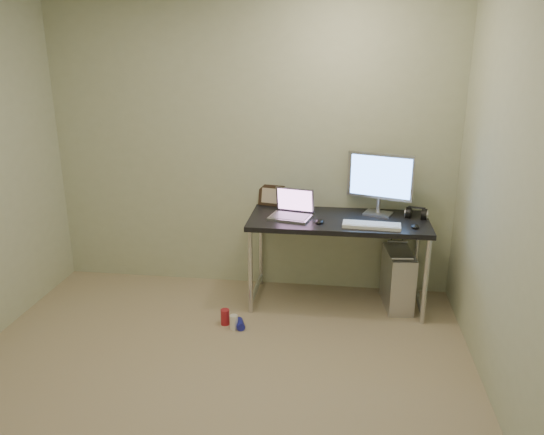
{
  "coord_description": "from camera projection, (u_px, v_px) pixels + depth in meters",
  "views": [
    {
      "loc": [
        0.78,
        -2.7,
        2.08
      ],
      "look_at": [
        0.28,
        1.08,
        0.85
      ],
      "focal_mm": 35.0,
      "sensor_mm": 36.0,
      "label": 1
    }
  ],
  "objects": [
    {
      "name": "monitor",
      "position": [
        380.0,
        179.0,
        4.33
      ],
      "size": [
        0.53,
        0.23,
        0.51
      ],
      "rotation": [
        0.0,
        0.0,
        -0.33
      ],
      "color": "silver",
      "rests_on": "desk"
    },
    {
      "name": "mouse_left",
      "position": [
        320.0,
        221.0,
        4.2
      ],
      "size": [
        0.09,
        0.12,
        0.04
      ],
      "primitive_type": "ellipsoid",
      "rotation": [
        0.0,
        0.0,
        -0.21
      ],
      "color": "black",
      "rests_on": "desk"
    },
    {
      "name": "tower_computer",
      "position": [
        398.0,
        279.0,
        4.41
      ],
      "size": [
        0.25,
        0.48,
        0.51
      ],
      "rotation": [
        0.0,
        0.0,
        0.11
      ],
      "color": "silver",
      "rests_on": "ground"
    },
    {
      "name": "can_white",
      "position": [
        234.0,
        322.0,
        4.09
      ],
      "size": [
        0.07,
        0.07,
        0.11
      ],
      "primitive_type": "cylinder",
      "rotation": [
        0.0,
        0.0,
        -0.08
      ],
      "color": "white",
      "rests_on": "ground"
    },
    {
      "name": "floor",
      "position": [
        204.0,
        399.0,
        3.28
      ],
      "size": [
        3.5,
        3.5,
        0.0
      ],
      "primitive_type": "plane",
      "color": "tan",
      "rests_on": "ground"
    },
    {
      "name": "cable_a",
      "position": [
        390.0,
        249.0,
        4.61
      ],
      "size": [
        0.01,
        0.16,
        0.69
      ],
      "primitive_type": "cylinder",
      "rotation": [
        0.21,
        0.0,
        0.0
      ],
      "color": "black",
      "rests_on": "ground"
    },
    {
      "name": "can_red",
      "position": [
        225.0,
        317.0,
        4.15
      ],
      "size": [
        0.07,
        0.07,
        0.13
      ],
      "primitive_type": "cylinder",
      "rotation": [
        0.0,
        0.0,
        0.04
      ],
      "color": "#B5202D",
      "rests_on": "ground"
    },
    {
      "name": "cable_b",
      "position": [
        401.0,
        253.0,
        4.58
      ],
      "size": [
        0.02,
        0.11,
        0.71
      ],
      "primitive_type": "cylinder",
      "rotation": [
        0.14,
        0.0,
        0.09
      ],
      "color": "black",
      "rests_on": "ground"
    },
    {
      "name": "wall_back",
      "position": [
        250.0,
        148.0,
        4.55
      ],
      "size": [
        3.5,
        0.02,
        2.5
      ],
      "primitive_type": "cube",
      "color": "beige",
      "rests_on": "ground"
    },
    {
      "name": "webcam",
      "position": [
        290.0,
        197.0,
        4.6
      ],
      "size": [
        0.04,
        0.03,
        0.12
      ],
      "rotation": [
        0.0,
        0.0,
        -0.02
      ],
      "color": "silver",
      "rests_on": "desk"
    },
    {
      "name": "picture_frame",
      "position": [
        271.0,
        195.0,
        4.63
      ],
      "size": [
        0.24,
        0.11,
        0.19
      ],
      "primitive_type": "cube",
      "rotation": [
        -0.21,
        0.0,
        -0.21
      ],
      "color": "black",
      "rests_on": "desk"
    },
    {
      "name": "keyboard",
      "position": [
        371.0,
        225.0,
        4.1
      ],
      "size": [
        0.45,
        0.17,
        0.03
      ],
      "primitive_type": "cube",
      "rotation": [
        0.0,
        0.0,
        -0.07
      ],
      "color": "white",
      "rests_on": "desk"
    },
    {
      "name": "wall_right",
      "position": [
        532.0,
        219.0,
        2.68
      ],
      "size": [
        0.02,
        3.5,
        2.5
      ],
      "primitive_type": "cube",
      "color": "beige",
      "rests_on": "ground"
    },
    {
      "name": "desk",
      "position": [
        338.0,
        229.0,
        4.33
      ],
      "size": [
        1.45,
        0.63,
        0.75
      ],
      "color": "black",
      "rests_on": "ground"
    },
    {
      "name": "headphones",
      "position": [
        416.0,
        214.0,
        4.32
      ],
      "size": [
        0.19,
        0.11,
        0.11
      ],
      "rotation": [
        0.0,
        0.0,
        -0.25
      ],
      "color": "black",
      "rests_on": "desk"
    },
    {
      "name": "can_blue",
      "position": [
        240.0,
        324.0,
        4.11
      ],
      "size": [
        0.1,
        0.13,
        0.06
      ],
      "primitive_type": "cylinder",
      "rotation": [
        1.57,
        0.0,
        0.34
      ],
      "color": "#1E219F",
      "rests_on": "ground"
    },
    {
      "name": "mouse_right",
      "position": [
        415.0,
        226.0,
        4.08
      ],
      "size": [
        0.08,
        0.11,
        0.03
      ],
      "primitive_type": "ellipsoid",
      "rotation": [
        0.0,
        0.0,
        -0.16
      ],
      "color": "black",
      "rests_on": "desk"
    },
    {
      "name": "laptop",
      "position": [
        292.0,
        210.0,
        4.34
      ],
      "size": [
        0.38,
        0.33,
        0.23
      ],
      "rotation": [
        0.0,
        0.0,
        -0.21
      ],
      "color": "silver",
      "rests_on": "desk"
    }
  ]
}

